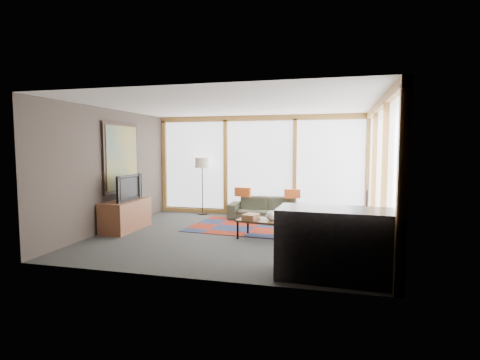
% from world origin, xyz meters
% --- Properties ---
extents(ground, '(5.50, 5.50, 0.00)m').
position_xyz_m(ground, '(0.00, 0.00, 0.00)').
color(ground, '#2B2B28').
rests_on(ground, ground).
extents(room_envelope, '(5.52, 5.02, 2.62)m').
position_xyz_m(room_envelope, '(0.49, 0.56, 1.54)').
color(room_envelope, '#41382F').
rests_on(room_envelope, ground).
extents(rug, '(2.97, 2.03, 0.01)m').
position_xyz_m(rug, '(0.23, 0.89, 0.01)').
color(rug, maroon).
rests_on(rug, ground).
extents(sofa, '(1.87, 0.76, 0.54)m').
position_xyz_m(sofa, '(0.29, 1.95, 0.27)').
color(sofa, '#2F3425').
rests_on(sofa, ground).
extents(pillow_left, '(0.42, 0.17, 0.23)m').
position_xyz_m(pillow_left, '(-0.33, 1.97, 0.66)').
color(pillow_left, '#BF4F1B').
rests_on(pillow_left, sofa).
extents(pillow_right, '(0.41, 0.18, 0.22)m').
position_xyz_m(pillow_right, '(0.92, 1.97, 0.65)').
color(pillow_right, '#BF4F1B').
rests_on(pillow_right, sofa).
extents(floor_lamp, '(0.38, 0.38, 1.51)m').
position_xyz_m(floor_lamp, '(-1.49, 2.20, 0.76)').
color(floor_lamp, '#2F2316').
rests_on(floor_lamp, ground).
extents(coffee_table, '(1.22, 0.78, 0.38)m').
position_xyz_m(coffee_table, '(0.67, -0.07, 0.19)').
color(coffee_table, '#382315').
rests_on(coffee_table, ground).
extents(book_stack, '(0.32, 0.36, 0.11)m').
position_xyz_m(book_stack, '(0.35, -0.10, 0.43)').
color(book_stack, brown).
rests_on(book_stack, coffee_table).
extents(vase, '(0.25, 0.25, 0.19)m').
position_xyz_m(vase, '(0.76, -0.12, 0.47)').
color(vase, beige).
rests_on(vase, coffee_table).
extents(bookshelf, '(0.38, 2.09, 0.52)m').
position_xyz_m(bookshelf, '(2.43, 0.22, 0.26)').
color(bookshelf, '#382315').
rests_on(bookshelf, ground).
extents(bowl_a, '(0.20, 0.20, 0.10)m').
position_xyz_m(bowl_a, '(2.43, -0.30, 0.57)').
color(bowl_a, black).
rests_on(bowl_a, bookshelf).
extents(bowl_b, '(0.19, 0.19, 0.08)m').
position_xyz_m(bowl_b, '(2.44, -0.02, 0.56)').
color(bowl_b, black).
rests_on(bowl_b, bookshelf).
extents(shelf_picture, '(0.04, 0.30, 0.39)m').
position_xyz_m(shelf_picture, '(2.56, 0.96, 0.72)').
color(shelf_picture, black).
rests_on(shelf_picture, bookshelf).
extents(tv_console, '(0.54, 1.28, 0.64)m').
position_xyz_m(tv_console, '(-2.43, -0.02, 0.32)').
color(tv_console, brown).
rests_on(tv_console, ground).
extents(television, '(0.13, 0.96, 0.55)m').
position_xyz_m(television, '(-2.43, -0.01, 0.92)').
color(television, black).
rests_on(television, tv_console).
extents(bar_counter, '(1.54, 0.78, 0.96)m').
position_xyz_m(bar_counter, '(1.93, -2.01, 0.48)').
color(bar_counter, black).
rests_on(bar_counter, ground).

